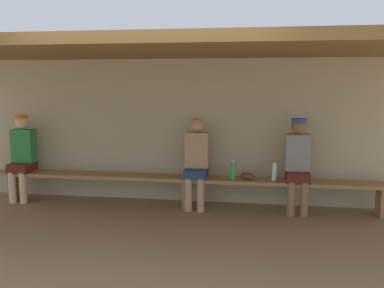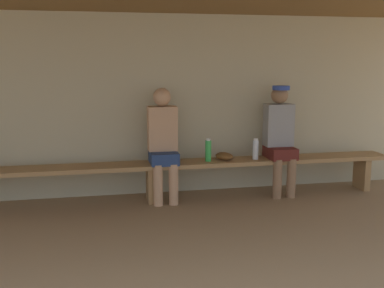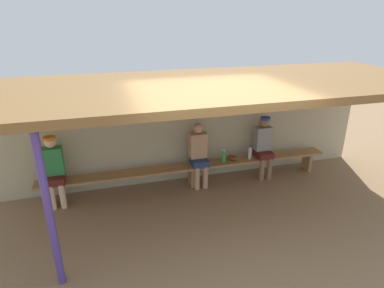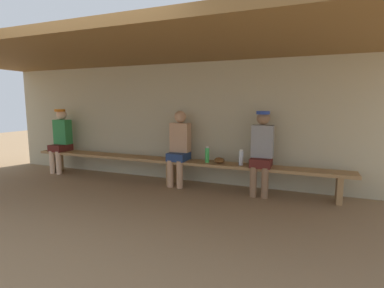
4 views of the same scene
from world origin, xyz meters
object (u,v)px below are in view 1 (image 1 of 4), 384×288
at_px(player_leftmost, 298,161).
at_px(player_in_blue, 196,159).
at_px(baseball_glove_dark_brown, 247,176).
at_px(bench, 186,182).
at_px(player_in_white, 22,153).
at_px(water_bottle_green, 233,170).
at_px(water_bottle_clear, 274,172).

bearing_deg(player_leftmost, player_in_blue, -179.98).
relative_size(player_in_blue, baseball_glove_dark_brown, 5.56).
distance_m(bench, player_in_white, 2.62).
bearing_deg(water_bottle_green, water_bottle_clear, -1.02).
xyz_separation_m(player_in_blue, player_in_white, (-2.75, 0.00, 0.02)).
xyz_separation_m(player_leftmost, player_in_white, (-4.20, 0.00, 0.00)).
bearing_deg(water_bottle_green, player_leftmost, 1.47).
bearing_deg(player_in_blue, baseball_glove_dark_brown, 1.04).
height_order(player_in_white, water_bottle_clear, player_in_white).
bearing_deg(player_in_blue, player_in_white, 179.99).
xyz_separation_m(bench, player_in_blue, (0.16, 0.00, 0.34)).
bearing_deg(water_bottle_clear, player_in_blue, 178.30).
bearing_deg(player_leftmost, water_bottle_clear, -174.04).
distance_m(player_leftmost, water_bottle_green, 0.92).
bearing_deg(player_leftmost, player_in_white, 180.00).
bearing_deg(baseball_glove_dark_brown, player_in_white, -123.37).
bearing_deg(player_in_blue, player_leftmost, 0.02).
bearing_deg(player_in_white, player_leftmost, 0.00).
bearing_deg(player_leftmost, bench, -179.87).
distance_m(player_in_blue, baseball_glove_dark_brown, 0.78).
xyz_separation_m(player_in_white, water_bottle_clear, (3.88, -0.03, -0.16)).
distance_m(bench, player_leftmost, 1.64).
distance_m(water_bottle_clear, water_bottle_green, 0.59).
relative_size(bench, water_bottle_clear, 23.30).
relative_size(water_bottle_green, baseball_glove_dark_brown, 1.15).
bearing_deg(player_leftmost, baseball_glove_dark_brown, 178.93).
xyz_separation_m(bench, water_bottle_green, (0.69, -0.02, 0.20)).
bearing_deg(player_leftmost, water_bottle_green, -178.53).
bearing_deg(baseball_glove_dark_brown, water_bottle_clear, 49.36).
distance_m(bench, baseball_glove_dark_brown, 0.91).
relative_size(bench, player_leftmost, 4.46).
height_order(player_in_blue, water_bottle_clear, player_in_blue).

